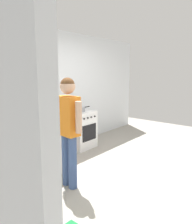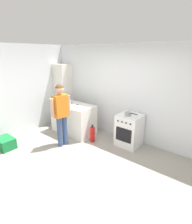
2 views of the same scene
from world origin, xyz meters
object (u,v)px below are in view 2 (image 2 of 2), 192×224
object	(u,v)px
person	(61,110)
fire_extinguisher	(92,134)
knife_paring	(65,102)
knife_utility	(65,106)
knife_bread	(76,104)
oven_left	(129,130)
pot	(128,114)
knife_carving	(73,104)
recycling_crate_lower	(5,143)
larder_cabinet	(64,94)

from	to	relation	value
person	fire_extinguisher	xyz separation A→B (m)	(0.50, 0.64, -0.76)
knife_paring	knife_utility	bearing A→B (deg)	-42.49
knife_paring	person	xyz separation A→B (m)	(0.75, -0.79, 0.07)
knife_bread	fire_extinguisher	world-z (taller)	knife_bread
oven_left	pot	size ratio (longest dim) A/B	2.48
fire_extinguisher	knife_carving	bearing A→B (deg)	173.27
oven_left	knife_bread	world-z (taller)	knife_bread
knife_utility	oven_left	bearing A→B (deg)	18.80
knife_utility	knife_bread	world-z (taller)	same
knife_bread	fire_extinguisher	size ratio (longest dim) A/B	0.69
person	knife_bread	bearing A→B (deg)	110.19
pot	knife_paring	world-z (taller)	pot
oven_left	pot	distance (m)	0.48
oven_left	fire_extinguisher	world-z (taller)	oven_left
pot	person	world-z (taller)	person
knife_utility	knife_bread	bearing A→B (deg)	67.48
knife_paring	knife_utility	size ratio (longest dim) A/B	0.89
knife_carving	recycling_crate_lower	bearing A→B (deg)	-111.56
recycling_crate_lower	oven_left	bearing A→B (deg)	41.78
oven_left	person	xyz separation A→B (m)	(-1.37, -1.12, 0.55)
person	recycling_crate_lower	xyz separation A→B (m)	(-1.05, -1.04, -0.84)
knife_utility	larder_cabinet	size ratio (longest dim) A/B	0.11
knife_utility	larder_cabinet	xyz separation A→B (m)	(-0.85, 0.71, 0.10)
oven_left	recycling_crate_lower	distance (m)	3.25
knife_carving	fire_extinguisher	bearing A→B (deg)	-6.73
knife_bread	pot	bearing A→B (deg)	7.09
knife_carving	person	bearing A→B (deg)	-65.03
oven_left	knife_carving	world-z (taller)	knife_carving
knife_utility	knife_bread	xyz separation A→B (m)	(0.13, 0.31, -0.00)
oven_left	knife_utility	xyz separation A→B (m)	(-1.80, -0.61, 0.48)
knife_paring	larder_cabinet	size ratio (longest dim) A/B	0.10
pot	knife_carving	size ratio (longest dim) A/B	1.11
pot	person	xyz separation A→B (m)	(-1.35, -1.02, 0.08)
pot	knife_paring	size ratio (longest dim) A/B	1.69
knife_carving	fire_extinguisher	distance (m)	1.09
knife_paring	recycling_crate_lower	bearing A→B (deg)	-99.32
person	oven_left	bearing A→B (deg)	39.20
knife_carving	fire_extinguisher	size ratio (longest dim) A/B	0.62
knife_paring	person	size ratio (longest dim) A/B	0.12
fire_extinguisher	larder_cabinet	bearing A→B (deg)	161.95
knife_carving	larder_cabinet	bearing A→B (deg)	152.88
knife_bread	recycling_crate_lower	xyz separation A→B (m)	(-0.75, -1.86, -0.76)
person	larder_cabinet	world-z (taller)	larder_cabinet
person	knife_carving	bearing A→B (deg)	114.97
knife_paring	larder_cabinet	world-z (taller)	larder_cabinet
person	recycling_crate_lower	distance (m)	1.70
knife_paring	fire_extinguisher	distance (m)	1.43
knife_bread	oven_left	bearing A→B (deg)	10.13
pot	knife_utility	xyz separation A→B (m)	(-1.78, -0.52, 0.00)
knife_utility	fire_extinguisher	size ratio (longest dim) A/B	0.46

